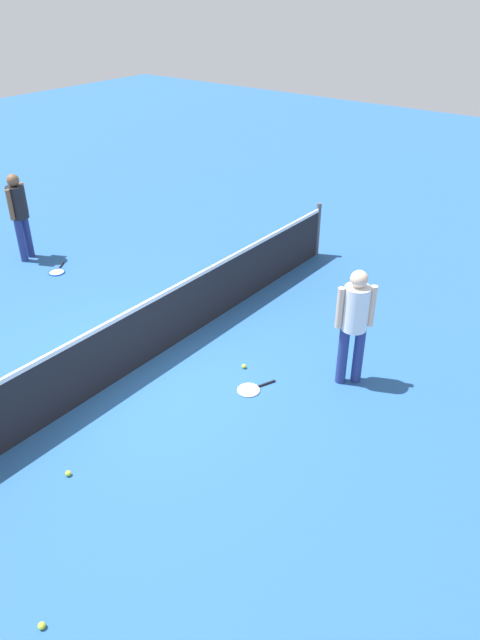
{
  "coord_description": "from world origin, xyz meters",
  "views": [
    {
      "loc": [
        -4.62,
        -5.41,
        4.94
      ],
      "look_at": [
        0.8,
        -1.28,
        0.9
      ],
      "focal_mm": 33.22,
      "sensor_mm": 36.0,
      "label": 1
    }
  ],
  "objects_px": {
    "player_near_side": "(355,318)",
    "tennis_ball_midcourt": "(244,366)",
    "tennis_racket_far_player": "(57,271)",
    "tennis_ball_baseline": "(68,473)",
    "tennis_racket_near_player": "(250,389)",
    "tennis_ball_by_net": "(42,626)",
    "player_far_side": "(19,210)"
  },
  "relations": [
    {
      "from": "player_near_side",
      "to": "player_far_side",
      "type": "xyz_separation_m",
      "value": [
        -0.23,
        7.01,
        0.0
      ]
    },
    {
      "from": "tennis_ball_by_net",
      "to": "tennis_ball_midcourt",
      "type": "distance_m",
      "value": 4.29
    },
    {
      "from": "tennis_racket_near_player",
      "to": "tennis_ball_midcourt",
      "type": "height_order",
      "value": "tennis_ball_midcourt"
    },
    {
      "from": "tennis_ball_by_net",
      "to": "tennis_racket_far_player",
      "type": "bearing_deg",
      "value": 51.28
    },
    {
      "from": "tennis_racket_near_player",
      "to": "tennis_ball_by_net",
      "type": "bearing_deg",
      "value": -171.47
    },
    {
      "from": "tennis_racket_near_player",
      "to": "tennis_ball_midcourt",
      "type": "relative_size",
      "value": 9.14
    },
    {
      "from": "tennis_racket_near_player",
      "to": "tennis_ball_midcourt",
      "type": "distance_m",
      "value": 0.53
    },
    {
      "from": "player_near_side",
      "to": "tennis_ball_by_net",
      "type": "relative_size",
      "value": 25.76
    },
    {
      "from": "tennis_racket_near_player",
      "to": "tennis_ball_baseline",
      "type": "xyz_separation_m",
      "value": [
        -2.52,
        0.7,
        0.02
      ]
    },
    {
      "from": "tennis_racket_far_player",
      "to": "tennis_ball_baseline",
      "type": "bearing_deg",
      "value": -126.42
    },
    {
      "from": "tennis_racket_far_player",
      "to": "tennis_ball_midcourt",
      "type": "distance_m",
      "value": 4.73
    },
    {
      "from": "tennis_ball_midcourt",
      "to": "tennis_ball_baseline",
      "type": "distance_m",
      "value": 2.9
    },
    {
      "from": "tennis_ball_by_net",
      "to": "tennis_ball_midcourt",
      "type": "xyz_separation_m",
      "value": [
        4.19,
        0.96,
        0.0
      ]
    },
    {
      "from": "tennis_racket_near_player",
      "to": "tennis_ball_midcourt",
      "type": "bearing_deg",
      "value": 46.6
    },
    {
      "from": "tennis_ball_baseline",
      "to": "tennis_ball_midcourt",
      "type": "bearing_deg",
      "value": -6.25
    },
    {
      "from": "player_near_side",
      "to": "tennis_racket_near_player",
      "type": "relative_size",
      "value": 2.82
    },
    {
      "from": "player_near_side",
      "to": "player_far_side",
      "type": "relative_size",
      "value": 1.0
    },
    {
      "from": "tennis_ball_baseline",
      "to": "tennis_ball_by_net",
      "type": "bearing_deg",
      "value": -135.66
    },
    {
      "from": "player_near_side",
      "to": "tennis_ball_by_net",
      "type": "xyz_separation_m",
      "value": [
        -4.83,
        0.38,
        -0.98
      ]
    },
    {
      "from": "player_near_side",
      "to": "tennis_ball_midcourt",
      "type": "xyz_separation_m",
      "value": [
        -0.64,
        1.33,
        -0.98
      ]
    },
    {
      "from": "tennis_ball_midcourt",
      "to": "tennis_ball_baseline",
      "type": "height_order",
      "value": "same"
    },
    {
      "from": "tennis_racket_far_player",
      "to": "tennis_ball_by_net",
      "type": "height_order",
      "value": "tennis_ball_by_net"
    },
    {
      "from": "tennis_racket_near_player",
      "to": "player_far_side",
      "type": "bearing_deg",
      "value": 82.78
    },
    {
      "from": "player_near_side",
      "to": "tennis_ball_midcourt",
      "type": "relative_size",
      "value": 25.76
    },
    {
      "from": "player_near_side",
      "to": "player_far_side",
      "type": "height_order",
      "value": "same"
    },
    {
      "from": "tennis_racket_far_player",
      "to": "tennis_ball_baseline",
      "type": "height_order",
      "value": "tennis_ball_baseline"
    },
    {
      "from": "player_far_side",
      "to": "tennis_ball_midcourt",
      "type": "bearing_deg",
      "value": -94.1
    },
    {
      "from": "player_far_side",
      "to": "tennis_ball_midcourt",
      "type": "xyz_separation_m",
      "value": [
        -0.41,
        -5.68,
        -0.98
      ]
    },
    {
      "from": "tennis_racket_far_player",
      "to": "tennis_ball_midcourt",
      "type": "height_order",
      "value": "tennis_ball_midcourt"
    },
    {
      "from": "tennis_racket_near_player",
      "to": "tennis_racket_far_player",
      "type": "relative_size",
      "value": 1.04
    },
    {
      "from": "player_near_side",
      "to": "tennis_ball_by_net",
      "type": "bearing_deg",
      "value": 175.55
    },
    {
      "from": "player_far_side",
      "to": "tennis_ball_by_net",
      "type": "xyz_separation_m",
      "value": [
        -4.59,
        -6.64,
        -0.98
      ]
    }
  ]
}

